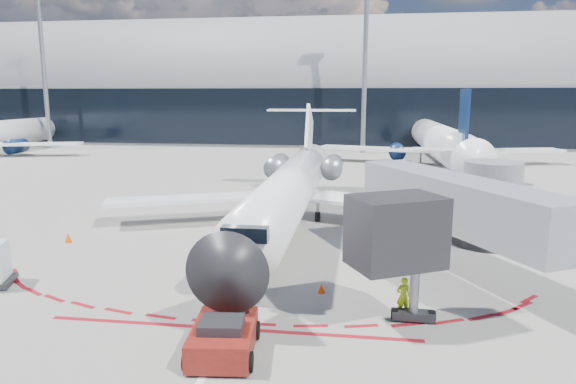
# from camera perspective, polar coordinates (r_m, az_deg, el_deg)

# --- Properties ---
(ground) EXTENTS (260.00, 260.00, 0.00)m
(ground) POSITION_cam_1_polar(r_m,az_deg,el_deg) (30.22, -1.03, -5.55)
(ground) COLOR gray
(ground) RESTS_ON ground
(apron_centerline) EXTENTS (0.25, 40.00, 0.01)m
(apron_centerline) POSITION_cam_1_polar(r_m,az_deg,el_deg) (32.12, -0.47, -4.54)
(apron_centerline) COLOR silver
(apron_centerline) RESTS_ON ground
(apron_stop_bar) EXTENTS (14.00, 0.25, 0.01)m
(apron_stop_bar) POSITION_cam_1_polar(r_m,az_deg,el_deg) (19.66, -6.46, -14.85)
(apron_stop_bar) COLOR maroon
(apron_stop_bar) RESTS_ON ground
(terminal_building) EXTENTS (150.00, 24.15, 24.00)m
(terminal_building) POSITION_cam_1_polar(r_m,az_deg,el_deg) (93.73, 5.29, 10.74)
(terminal_building) COLOR gray
(terminal_building) RESTS_ON ground
(jet_bridge) EXTENTS (10.03, 15.20, 4.90)m
(jet_bridge) POSITION_cam_1_polar(r_m,az_deg,el_deg) (26.72, 19.09, -1.66)
(jet_bridge) COLOR gray
(jet_bridge) RESTS_ON ground
(light_mast_west) EXTENTS (0.70, 0.70, 25.00)m
(light_mast_west) POSITION_cam_1_polar(r_m,az_deg,el_deg) (91.36, -25.50, 12.26)
(light_mast_west) COLOR gray
(light_mast_west) RESTS_ON ground
(light_mast_centre) EXTENTS (0.70, 0.70, 25.00)m
(light_mast_centre) POSITION_cam_1_polar(r_m,az_deg,el_deg) (76.75, 8.54, 13.64)
(light_mast_centre) COLOR gray
(light_mast_centre) RESTS_ON ground
(regional_jet) EXTENTS (25.13, 30.99, 7.76)m
(regional_jet) POSITION_cam_1_polar(r_m,az_deg,el_deg) (33.18, 0.34, 0.53)
(regional_jet) COLOR white
(regional_jet) RESTS_ON ground
(pushback_tug) EXTENTS (2.46, 5.18, 1.32)m
(pushback_tug) POSITION_cam_1_polar(r_m,az_deg,el_deg) (17.77, -7.18, -15.72)
(pushback_tug) COLOR #5A150C
(pushback_tug) RESTS_ON ground
(ramp_worker) EXTENTS (0.65, 0.51, 1.56)m
(ramp_worker) POSITION_cam_1_polar(r_m,az_deg,el_deg) (20.81, 12.68, -11.24)
(ramp_worker) COLOR #D5FF1A
(ramp_worker) RESTS_ON ground
(safety_cone_left) EXTENTS (0.41, 0.41, 0.57)m
(safety_cone_left) POSITION_cam_1_polar(r_m,az_deg,el_deg) (32.61, -23.24, -4.70)
(safety_cone_left) COLOR #F14905
(safety_cone_left) RESTS_ON ground
(safety_cone_right) EXTENTS (0.32, 0.32, 0.44)m
(safety_cone_right) POSITION_cam_1_polar(r_m,az_deg,el_deg) (22.72, 3.75, -10.59)
(safety_cone_right) COLOR #F14905
(safety_cone_right) RESTS_ON ground
(bg_airliner_1) EXTENTS (34.93, 36.99, 11.30)m
(bg_airliner_1) POSITION_cam_1_polar(r_m,az_deg,el_deg) (67.13, 16.57, 7.90)
(bg_airliner_1) COLOR white
(bg_airliner_1) RESTS_ON ground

